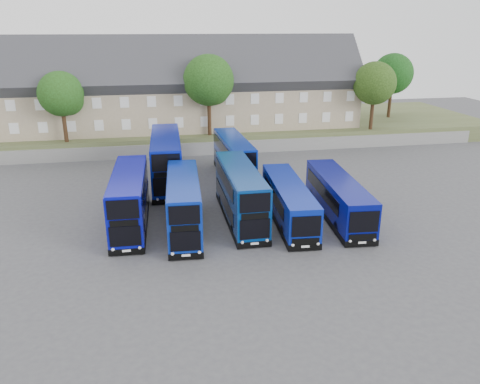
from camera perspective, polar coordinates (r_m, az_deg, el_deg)
name	(u,v)px	position (r m, az deg, el deg)	size (l,w,h in m)	color
ground	(228,247)	(31.93, -1.48, -6.67)	(120.00, 120.00, 0.00)	#47474C
retaining_wall	(194,149)	(54.14, -5.59, 5.23)	(70.00, 0.40, 1.50)	slate
earth_bank	(187,129)	(63.80, -6.44, 7.64)	(80.00, 20.00, 2.00)	#4E5630
terrace_row	(163,91)	(58.77, -9.32, 12.02)	(48.00, 10.40, 11.20)	tan
dd_front_left	(130,201)	(35.36, -13.29, -1.02)	(2.67, 10.27, 4.05)	#090DA7
dd_front_mid	(184,205)	(33.95, -6.87, -1.61)	(2.82, 9.97, 3.91)	#0827A1
dd_front_right	(240,195)	(35.44, 0.06, -0.38)	(2.37, 10.33, 4.10)	navy
dd_rear_left	(166,161)	(44.22, -8.96, 3.79)	(3.01, 11.57, 4.57)	#0818A2
dd_rear_right	(234,159)	(45.40, -0.77, 4.06)	(2.63, 10.06, 3.96)	#0828A0
coach_east_a	(288,203)	(35.70, 5.92, -1.30)	(3.02, 10.96, 2.96)	#081FA4
coach_east_b	(338,198)	(37.03, 11.86, -0.76)	(3.22, 11.37, 3.07)	#060D7A
tree_west	(63,95)	(54.64, -20.82, 10.94)	(4.80, 4.80, 7.65)	#382314
tree_mid	(210,82)	(54.61, -3.71, 13.22)	(5.76, 5.76, 9.18)	#382314
tree_east	(375,85)	(60.02, 16.16, 12.44)	(5.12, 5.12, 8.16)	#382314
tree_far	(393,75)	(68.91, 18.18, 13.37)	(5.44, 5.44, 8.67)	#382314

